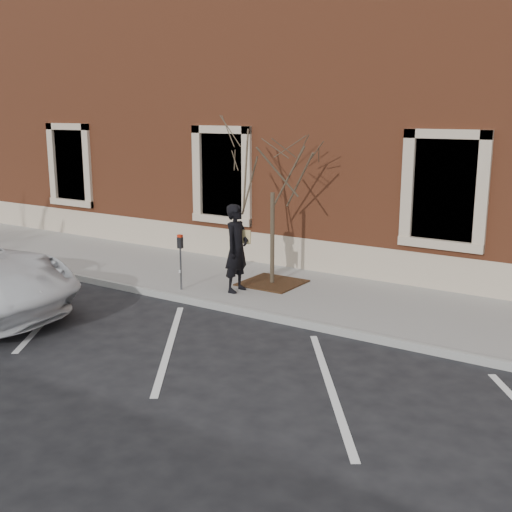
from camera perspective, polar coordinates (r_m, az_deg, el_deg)
The scene contains 9 objects.
ground at distance 13.29m, azimuth -1.43°, elevation -5.11°, with size 120.00×120.00×0.00m, color #28282B.
sidewalk_near at distance 14.68m, azimuth 2.48°, elevation -3.07°, with size 40.00×3.50×0.15m, color gray.
curb_near at distance 13.23m, azimuth -1.56°, elevation -4.85°, with size 40.00×0.12×0.15m, color #9E9E99.
parking_stripes at distance 11.66m, azimuth -7.69°, elevation -7.82°, with size 28.00×4.40×0.01m, color silver, non-canonical shape.
building_civic at distance 19.50m, azimuth 11.93°, elevation 12.26°, with size 40.00×8.62×8.00m.
man at distance 14.12m, azimuth -1.72°, elevation 0.69°, with size 0.71×0.47×1.95m, color black.
parking_meter at distance 14.35m, azimuth -6.74°, elevation 0.39°, with size 0.11×0.09×1.26m.
tree_grate at distance 14.96m, azimuth 1.44°, elevation -2.40°, with size 1.31×1.31×0.03m, color #482817.
sapling at distance 14.49m, azimuth 1.50°, elevation 7.93°, with size 2.32×2.32×3.87m.
Camera 1 is at (7.25, -10.36, 4.08)m, focal length 45.00 mm.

